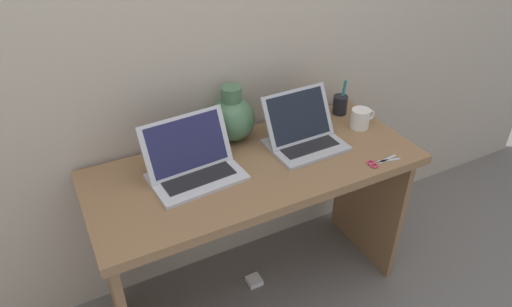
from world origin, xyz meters
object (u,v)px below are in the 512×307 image
(laptop_left, at_px, (192,161))
(coffee_mug, at_px, (361,118))
(scissors, at_px, (378,162))
(power_brick, at_px, (254,281))
(pen_cup, at_px, (340,104))
(green_vase, at_px, (232,117))
(laptop_right, at_px, (302,132))

(laptop_left, xyz_separation_m, coffee_mug, (0.81, -0.01, -0.01))
(scissors, distance_m, power_brick, 0.90)
(pen_cup, distance_m, power_brick, 0.97)
(coffee_mug, bearing_deg, power_brick, -179.39)
(laptop_left, relative_size, scissors, 2.48)
(green_vase, xyz_separation_m, pen_cup, (0.55, -0.03, -0.06))
(pen_cup, bearing_deg, coffee_mug, -88.51)
(laptop_left, height_order, scissors, laptop_left)
(laptop_right, relative_size, coffee_mug, 2.58)
(laptop_left, xyz_separation_m, pen_cup, (0.80, 0.15, -0.01))
(laptop_right, distance_m, pen_cup, 0.34)
(pen_cup, height_order, scissors, pen_cup)
(green_vase, relative_size, power_brick, 3.49)
(pen_cup, height_order, power_brick, pen_cup)
(laptop_right, height_order, green_vase, green_vase)
(laptop_left, distance_m, power_brick, 0.84)
(laptop_right, bearing_deg, power_brick, -177.76)
(coffee_mug, relative_size, scissors, 0.84)
(laptop_left, relative_size, laptop_right, 1.15)
(laptop_right, relative_size, pen_cup, 1.83)
(laptop_right, relative_size, power_brick, 4.53)
(green_vase, distance_m, power_brick, 0.87)
(scissors, bearing_deg, laptop_right, 125.76)
(laptop_left, height_order, pen_cup, laptop_left)
(laptop_right, xyz_separation_m, pen_cup, (0.31, 0.15, -0.01))
(laptop_right, xyz_separation_m, green_vase, (-0.25, 0.18, 0.04))
(laptop_left, distance_m, coffee_mug, 0.81)
(pen_cup, distance_m, scissors, 0.43)
(laptop_right, height_order, pen_cup, laptop_right)
(green_vase, relative_size, scissors, 1.66)
(green_vase, xyz_separation_m, coffee_mug, (0.56, -0.18, -0.06))
(laptop_left, distance_m, laptop_right, 0.50)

